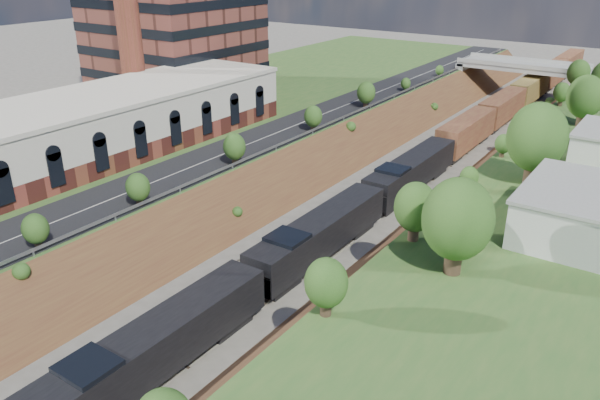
# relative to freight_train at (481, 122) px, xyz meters

# --- Properties ---
(platform_left) EXTENTS (44.00, 180.00, 5.00)m
(platform_left) POSITION_rel_freight_train_xyz_m (-35.60, -30.58, -0.25)
(platform_left) COLOR #346027
(platform_left) RESTS_ON ground
(embankment_left) EXTENTS (10.00, 180.00, 10.00)m
(embankment_left) POSITION_rel_freight_train_xyz_m (-13.60, -30.58, -2.75)
(embankment_left) COLOR brown
(embankment_left) RESTS_ON ground
(embankment_right) EXTENTS (10.00, 180.00, 10.00)m
(embankment_right) POSITION_rel_freight_train_xyz_m (8.40, -30.58, -2.75)
(embankment_right) COLOR brown
(embankment_right) RESTS_ON ground
(rail_left_track) EXTENTS (1.58, 180.00, 0.18)m
(rail_left_track) POSITION_rel_freight_train_xyz_m (-5.20, -30.58, -2.66)
(rail_left_track) COLOR gray
(rail_left_track) RESTS_ON ground
(rail_right_track) EXTENTS (1.58, 180.00, 0.18)m
(rail_right_track) POSITION_rel_freight_train_xyz_m (0.00, -30.58, -2.66)
(rail_right_track) COLOR gray
(rail_right_track) RESTS_ON ground
(road) EXTENTS (8.00, 180.00, 0.10)m
(road) POSITION_rel_freight_train_xyz_m (-18.10, -30.58, 2.30)
(road) COLOR black
(road) RESTS_ON platform_left
(guardrail) EXTENTS (0.10, 171.00, 0.70)m
(guardrail) POSITION_rel_freight_train_xyz_m (-14.00, -30.78, 2.80)
(guardrail) COLOR #99999E
(guardrail) RESTS_ON platform_left
(commercial_building) EXTENTS (14.30, 62.30, 7.00)m
(commercial_building) POSITION_rel_freight_train_xyz_m (-30.60, -52.58, 5.76)
(commercial_building) COLOR brown
(commercial_building) RESTS_ON platform_left
(overpass) EXTENTS (24.50, 8.30, 7.40)m
(overpass) POSITION_rel_freight_train_xyz_m (-2.60, 31.42, 2.17)
(overpass) COLOR gray
(overpass) RESTS_ON ground
(white_building_near) EXTENTS (9.00, 12.00, 4.00)m
(white_building_near) POSITION_rel_freight_train_xyz_m (20.90, -38.58, 4.25)
(white_building_near) COLOR silver
(white_building_near) RESTS_ON platform_right
(tree_right_large) EXTENTS (5.25, 5.25, 7.61)m
(tree_right_large) POSITION_rel_freight_train_xyz_m (14.40, -50.58, 6.64)
(tree_right_large) COLOR #473323
(tree_right_large) RESTS_ON platform_right
(freight_train) EXTENTS (3.29, 149.52, 4.85)m
(freight_train) POSITION_rel_freight_train_xyz_m (0.00, 0.00, 0.00)
(freight_train) COLOR black
(freight_train) RESTS_ON ground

